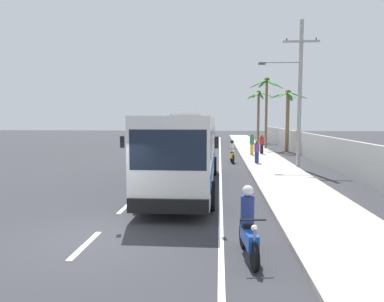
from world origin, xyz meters
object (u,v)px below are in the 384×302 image
coach_bus_far_lane (178,128)px  motorcycle_beside_bus (248,229)px  pedestrian_near_kerb (252,144)px  palm_third (267,96)px  palm_fourth (258,106)px  palm_nearest (288,109)px  utility_pole_mid (298,91)px  pedestrian_midwalk (262,144)px  pedestrian_far_walk (257,151)px  motorcycle_trailing (232,153)px  coach_bus_foreground (186,147)px

coach_bus_far_lane → motorcycle_beside_bus: (6.15, -37.17, -1.25)m
pedestrian_near_kerb → palm_third: bearing=-120.0°
coach_bus_far_lane → palm_fourth: palm_fourth is taller
palm_nearest → utility_pole_mid: bearing=-97.8°
pedestrian_midwalk → pedestrian_far_walk: size_ratio=1.04×
motorcycle_beside_bus → pedestrian_midwalk: bearing=82.5°
palm_third → palm_fourth: palm_third is taller
utility_pole_mid → palm_fourth: bearing=89.7°
pedestrian_far_walk → motorcycle_trailing: bearing=-32.1°
coach_bus_far_lane → palm_nearest: (11.97, -11.01, 2.14)m
pedestrian_near_kerb → palm_fourth: bearing=-111.2°
motorcycle_trailing → palm_fourth: 22.03m
pedestrian_near_kerb → utility_pole_mid: size_ratio=0.19×
motorcycle_trailing → palm_third: bearing=70.8°
coach_bus_far_lane → utility_pole_mid: 24.96m
motorcycle_trailing → palm_third: (3.83, 10.98, 4.83)m
palm_nearest → palm_third: bearing=128.0°
motorcycle_beside_bus → motorcycle_trailing: motorcycle_beside_bus is taller
pedestrian_far_walk → palm_fourth: bearing=-92.3°
motorcycle_trailing → palm_fourth: size_ratio=0.29×
pedestrian_midwalk → palm_nearest: bearing=-92.2°
coach_bus_foreground → pedestrian_far_walk: (4.14, 8.00, -0.90)m
motorcycle_beside_bus → pedestrian_near_kerb: bearing=84.6°
motorcycle_beside_bus → pedestrian_near_kerb: (2.06, 21.63, 0.39)m
coach_bus_far_lane → coach_bus_foreground: bearing=-82.3°
palm_nearest → palm_third: (-1.74, 2.23, 1.43)m
coach_bus_foreground → coach_bus_far_lane: bearing=97.7°
pedestrian_far_walk → pedestrian_near_kerb: bearing=-87.6°
motorcycle_beside_bus → palm_nearest: (5.82, 26.17, 3.39)m
coach_bus_far_lane → palm_fourth: (10.55, 1.47, 2.92)m
motorcycle_trailing → motorcycle_beside_bus: bearing=-90.8°
motorcycle_trailing → pedestrian_near_kerb: (1.81, 4.21, 0.41)m
pedestrian_near_kerb → coach_bus_far_lane: bearing=-75.5°
pedestrian_far_walk → utility_pole_mid: bearing=151.3°
palm_third → palm_fourth: (0.32, 10.25, -0.65)m
pedestrian_near_kerb → palm_fourth: size_ratio=0.26×
motorcycle_beside_bus → coach_bus_far_lane: bearing=99.4°
coach_bus_foreground → palm_nearest: 19.80m
coach_bus_far_lane → palm_nearest: palm_nearest is taller
coach_bus_foreground → palm_nearest: palm_nearest is taller
coach_bus_far_lane → motorcycle_trailing: bearing=-72.1°
coach_bus_foreground → palm_third: (6.32, 20.19, 3.62)m
coach_bus_foreground → utility_pole_mid: size_ratio=1.28×
utility_pole_mid → palm_fourth: utility_pole_mid is taller
coach_bus_foreground → palm_nearest: (8.06, 17.96, 2.20)m
coach_bus_foreground → motorcycle_trailing: coach_bus_foreground is taller
motorcycle_trailing → pedestrian_far_walk: bearing=-36.2°
coach_bus_foreground → pedestrian_near_kerb: bearing=72.2°
motorcycle_trailing → pedestrian_near_kerb: 4.60m
palm_third → motorcycle_trailing: bearing=-109.2°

